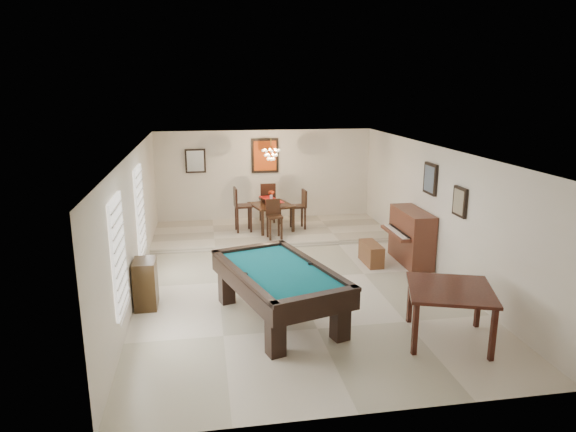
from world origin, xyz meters
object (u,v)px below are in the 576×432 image
object	(u,v)px
pool_table	(279,295)
square_table	(448,314)
apothecary_chest	(146,284)
dining_table	(271,215)
dining_chair_south	(274,219)
piano_bench	(371,253)
dining_chair_east	(298,209)
upright_piano	(405,237)
dining_chair_west	(243,209)
dining_chair_north	(267,202)
flower_vase	(271,195)
chandelier	(271,150)

from	to	relation	value
pool_table	square_table	world-z (taller)	pool_table
apothecary_chest	dining_table	size ratio (longest dim) A/B	0.88
apothecary_chest	dining_chair_south	distance (m)	4.34
piano_bench	dining_chair_east	bearing A→B (deg)	113.28
upright_piano	dining_chair_east	world-z (taller)	upright_piano
dining_chair_west	pool_table	bearing A→B (deg)	178.03
dining_chair_west	dining_chair_east	xyz separation A→B (m)	(1.44, 0.01, -0.06)
apothecary_chest	dining_chair_north	world-z (taller)	dining_chair_north
dining_table	dining_chair_south	bearing A→B (deg)	-92.39
dining_chair_west	dining_chair_east	distance (m)	1.44
flower_vase	dining_chair_south	bearing A→B (deg)	-92.39
dining_chair_west	dining_chair_south	bearing A→B (deg)	-142.11
flower_vase	square_table	bearing A→B (deg)	-73.10
chandelier	dining_chair_north	bearing A→B (deg)	90.49
dining_chair_west	dining_chair_east	world-z (taller)	dining_chair_west
dining_chair_east	dining_chair_south	bearing A→B (deg)	-46.89
flower_vase	chandelier	distance (m)	1.15
piano_bench	dining_chair_east	xyz separation A→B (m)	(-1.14, 2.64, 0.41)
pool_table	dining_chair_south	xyz separation A→B (m)	(0.53, 4.24, 0.16)
piano_bench	upright_piano	bearing A→B (deg)	-4.67
square_table	upright_piano	xyz separation A→B (m)	(0.71, 3.47, 0.16)
square_table	dining_chair_south	size ratio (longest dim) A/B	1.28
dining_chair_south	chandelier	size ratio (longest dim) A/B	1.60
dining_table	chandelier	world-z (taller)	chandelier
piano_bench	pool_table	bearing A→B (deg)	-135.00
dining_chair_south	dining_chair_north	xyz separation A→B (m)	(0.02, 1.59, 0.07)
piano_bench	apothecary_chest	world-z (taller)	apothecary_chest
upright_piano	piano_bench	world-z (taller)	upright_piano
pool_table	apothecary_chest	bearing A→B (deg)	141.49
dining_chair_east	chandelier	xyz separation A→B (m)	(-0.70, -0.04, 1.57)
flower_vase	dining_chair_south	world-z (taller)	flower_vase
upright_piano	dining_chair_south	distance (m)	3.24
upright_piano	dining_chair_south	world-z (taller)	upright_piano
flower_vase	pool_table	bearing A→B (deg)	-96.33
dining_table	dining_chair_east	world-z (taller)	dining_chair_east
pool_table	dining_chair_east	bearing A→B (deg)	59.17
dining_chair_north	dining_table	bearing A→B (deg)	88.79
dining_table	dining_chair_south	xyz separation A→B (m)	(-0.03, -0.79, 0.08)
square_table	flower_vase	world-z (taller)	flower_vase
dining_table	dining_chair_north	size ratio (longest dim) A/B	0.88
dining_chair_north	dining_chair_west	world-z (taller)	dining_chair_west
dining_chair_east	apothecary_chest	bearing A→B (deg)	-44.21
apothecary_chest	dining_chair_west	world-z (taller)	dining_chair_west
upright_piano	dining_chair_west	xyz separation A→B (m)	(-3.32, 2.69, 0.11)
dining_chair_east	dining_table	bearing A→B (deg)	-93.99
piano_bench	chandelier	world-z (taller)	chandelier
pool_table	dining_chair_east	distance (m)	5.20
upright_piano	dining_chair_north	xyz separation A→B (m)	(-2.59, 3.50, 0.09)
upright_piano	dining_chair_north	bearing A→B (deg)	126.54
dining_chair_east	pool_table	bearing A→B (deg)	-18.25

